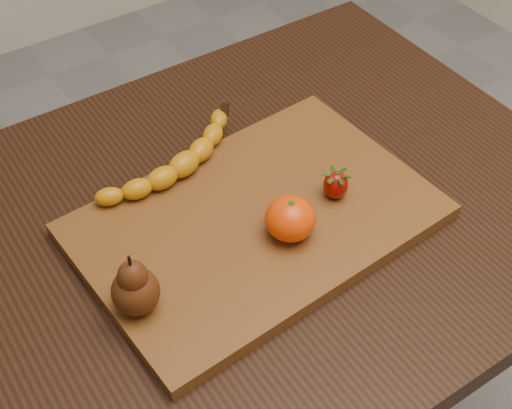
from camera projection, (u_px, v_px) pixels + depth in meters
table at (225, 270)px, 1.01m from camera, size 1.00×0.70×0.76m
cutting_board at (256, 221)px, 0.93m from camera, size 0.47×0.33×0.02m
banana at (184, 164)px, 0.97m from camera, size 0.22×0.11×0.03m
pear at (134, 283)px, 0.79m from camera, size 0.06×0.06×0.09m
mandarin at (290, 219)px, 0.88m from camera, size 0.07×0.07×0.05m
strawberry at (336, 184)px, 0.93m from camera, size 0.04×0.04×0.04m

